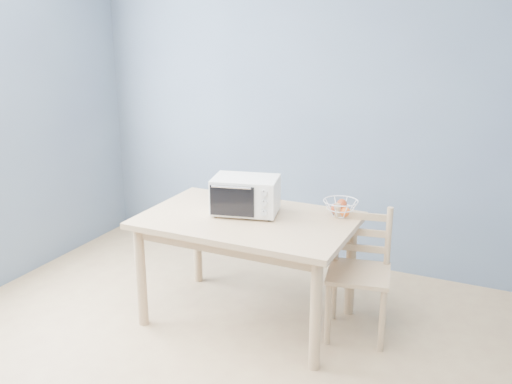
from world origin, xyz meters
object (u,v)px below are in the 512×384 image
at_px(dining_table, 248,232).
at_px(fruit_basket, 341,207).
at_px(dining_chair, 359,274).
at_px(toaster_oven, 243,195).

distance_m(dining_table, fruit_basket, 0.65).
distance_m(fruit_basket, dining_chair, 0.45).
distance_m(toaster_oven, dining_chair, 0.93).
height_order(fruit_basket, dining_chair, fruit_basket).
distance_m(dining_table, toaster_oven, 0.25).
bearing_deg(dining_table, dining_chair, 12.18).
relative_size(fruit_basket, dining_chair, 0.30).
bearing_deg(fruit_basket, toaster_oven, -159.04).
xyz_separation_m(toaster_oven, dining_chair, (0.80, 0.10, -0.47)).
distance_m(dining_table, dining_chair, 0.78).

